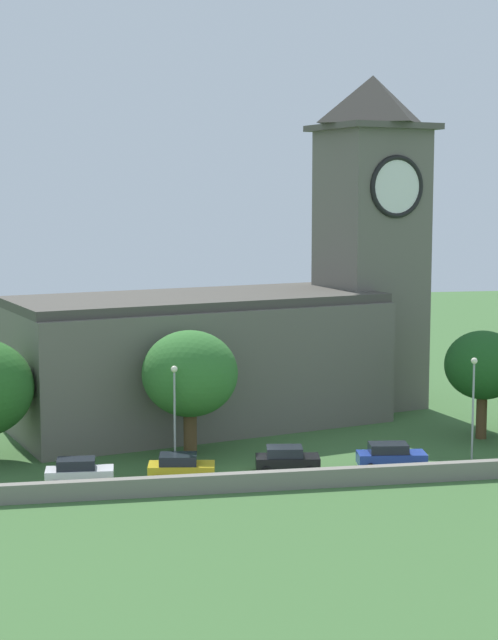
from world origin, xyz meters
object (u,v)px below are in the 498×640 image
object	(u,v)px
car_blue	(391,456)
streetlamp_west_mid	(174,400)
church	(250,323)
tree_churchyard	(190,374)
car_yellow	(181,467)
streetlamp_central	(473,392)
car_white	(79,472)
tree_by_tower	(483,366)
car_black	(287,459)

from	to	relation	value
car_blue	streetlamp_west_mid	bearing A→B (deg)	169.73
church	tree_churchyard	xyz separation A→B (m)	(-6.30, -11.12, -2.00)
car_yellow	streetlamp_central	bearing A→B (deg)	4.65
car_white	streetlamp_central	size ratio (longest dim) A/B	0.61
church	car_white	xyz separation A→B (m)	(-14.05, -17.35, -6.83)
church	car_white	world-z (taller)	church
church	car_white	bearing A→B (deg)	-129.01
tree_churchyard	car_yellow	bearing A→B (deg)	-102.87
car_white	streetlamp_central	bearing A→B (deg)	3.69
streetlamp_central	tree_by_tower	bearing A→B (deg)	61.33
car_white	car_blue	world-z (taller)	car_white
car_blue	car_white	bearing A→B (deg)	-179.01
church	car_white	distance (m)	23.34
car_black	streetlamp_central	xyz separation A→B (m)	(13.15, 0.97, 3.82)
streetlamp_west_mid	tree_by_tower	world-z (taller)	tree_by_tower
streetlamp_central	tree_churchyard	xyz separation A→B (m)	(-18.75, 4.51, 1.03)
streetlamp_west_mid	car_black	bearing A→B (deg)	-16.91
car_black	tree_by_tower	bearing A→B (deg)	21.92
tree_churchyard	car_blue	bearing A→B (deg)	-25.14
tree_churchyard	streetlamp_west_mid	bearing A→B (deg)	-113.36
church	car_yellow	xyz separation A→B (m)	(-7.70, -17.27, -6.85)
car_white	car_yellow	bearing A→B (deg)	0.65
streetlamp_central	tree_by_tower	size ratio (longest dim) A/B	0.87
car_white	tree_churchyard	size ratio (longest dim) A/B	0.49
streetlamp_west_mid	tree_churchyard	world-z (taller)	tree_churchyard
church	car_blue	distance (m)	19.35
car_black	streetlamp_west_mid	distance (m)	8.26
church	streetlamp_west_mid	distance (m)	16.70
church	streetlamp_west_mid	size ratio (longest dim) A/B	5.24
streetlamp_central	streetlamp_west_mid	bearing A→B (deg)	176.69
car_black	car_blue	xyz separation A→B (m)	(6.91, -0.39, 0.01)
car_black	tree_churchyard	size ratio (longest dim) A/B	0.50
car_yellow	car_blue	distance (m)	13.92
car_yellow	tree_churchyard	xyz separation A→B (m)	(1.41, 6.15, 4.85)
church	streetlamp_central	distance (m)	20.22
church	car_yellow	distance (m)	20.12
car_yellow	streetlamp_west_mid	bearing A→B (deg)	90.78
car_blue	tree_churchyard	xyz separation A→B (m)	(-12.51, 5.87, 4.84)
car_black	church	bearing A→B (deg)	87.60
car_black	streetlamp_central	bearing A→B (deg)	4.23
car_white	car_black	distance (m)	13.38
car_blue	streetlamp_west_mid	xyz separation A→B (m)	(-13.96, 2.53, 3.74)
tree_by_tower	church	bearing A→B (deg)	146.89
church	streetlamp_west_mid	xyz separation A→B (m)	(-7.74, -14.47, -3.10)
tree_churchyard	tree_by_tower	bearing A→B (deg)	2.70
car_yellow	car_white	bearing A→B (deg)	-179.35
car_yellow	car_blue	bearing A→B (deg)	1.14
car_white	streetlamp_west_mid	xyz separation A→B (m)	(6.31, 2.88, 3.73)
streetlamp_west_mid	streetlamp_central	distance (m)	20.23
car_white	streetlamp_central	world-z (taller)	streetlamp_central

